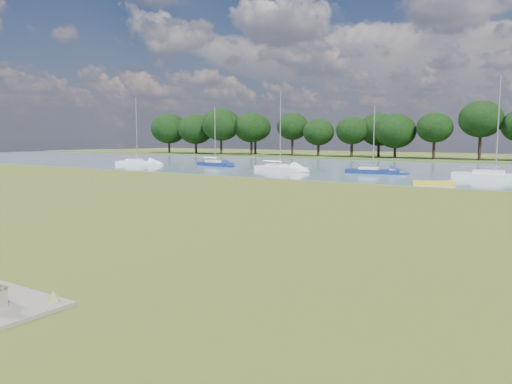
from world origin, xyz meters
The scene contains 10 objects.
ground centered at (0.00, 0.00, 0.00)m, with size 220.00×220.00×0.00m, color brown.
river centered at (0.00, 42.00, 0.00)m, with size 220.00×40.00×0.10m, color gray.
far_bank centered at (0.00, 72.00, 0.00)m, with size 220.00×20.00×0.40m, color #4C6626.
kayak centered at (1.96, 24.00, 0.22)m, with size 3.42×0.80×0.34m, color yellow.
tree_line centered at (-12.91, 68.00, 6.15)m, with size 116.59×8.48×10.26m.
sailboat_1 centered at (-17.96, 31.66, 0.51)m, with size 7.46×3.75×9.39m.
sailboat_2 centered at (5.49, 32.84, 0.56)m, with size 7.84×2.37×9.91m.
sailboat_3 centered at (-6.99, 33.41, 0.48)m, with size 6.13×2.44×7.52m.
sailboat_4 centered at (-41.83, 31.17, 0.56)m, with size 6.47×3.72×9.70m.
sailboat_6 centered at (-30.10, 34.57, 0.54)m, with size 5.98×2.48×8.09m.
Camera 1 is at (12.57, -20.10, 4.27)m, focal length 35.00 mm.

